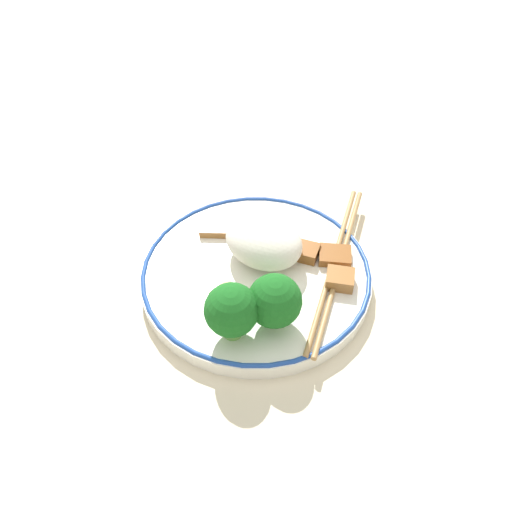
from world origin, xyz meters
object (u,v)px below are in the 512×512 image
broccoli_back_left (232,311)px  chopsticks (337,263)px  plate (256,274)px  broccoli_back_center (275,301)px

broccoli_back_left → chopsticks: bearing=-100.9°
plate → broccoli_back_left: 0.09m
broccoli_back_left → broccoli_back_center: 0.04m
plate → broccoli_back_left: broccoli_back_left is taller
plate → broccoli_back_center: size_ratio=4.20×
broccoli_back_left → broccoli_back_center: broccoli_back_left is taller
plate → broccoli_back_left: size_ratio=4.10×
plate → chopsticks: size_ratio=1.03×
broccoli_back_left → chopsticks: 0.14m
broccoli_back_center → plate: bearing=-36.9°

